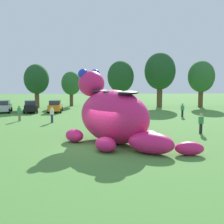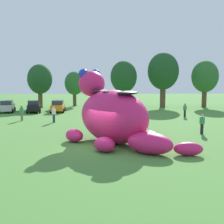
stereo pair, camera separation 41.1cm
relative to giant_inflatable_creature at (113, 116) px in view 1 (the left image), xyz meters
The scene contains 14 objects.
ground_plane 2.84m from the giant_inflatable_creature, 127.15° to the right, with size 160.00×160.00×0.00m, color #4C8438.
giant_inflatable_creature is the anchor object (origin of this frame).
car_silver 25.09m from the giant_inflatable_creature, 124.18° to the left, with size 2.41×4.31×1.72m.
car_black 23.00m from the giant_inflatable_creature, 116.63° to the left, with size 2.50×4.35×1.72m.
car_orange 21.85m from the giant_inflatable_creature, 108.40° to the left, with size 2.06×4.16×1.72m.
tree_mid_left 29.55m from the giant_inflatable_creature, 111.34° to the left, with size 4.06×4.06×7.21m.
tree_centre_left 31.16m from the giant_inflatable_creature, 99.84° to the left, with size 3.46×3.46×6.13m.
tree_centre 27.56m from the giant_inflatable_creature, 83.41° to the left, with size 4.39×4.39×7.80m.
tree_centre_right 29.60m from the giant_inflatable_creature, 70.36° to the left, with size 5.20×5.20×9.24m.
tree_mid_right 32.03m from the giant_inflatable_creature, 58.13° to the left, with size 4.44×4.44×7.88m.
spectator_near_inflatable 17.20m from the giant_inflatable_creature, 55.88° to the left, with size 0.38×0.26×1.71m.
spectator_mid_field 8.34m from the giant_inflatable_creature, 21.42° to the left, with size 0.38×0.26×1.71m.
spectator_wandering 15.43m from the giant_inflatable_creature, 129.10° to the left, with size 0.38×0.26×1.71m.
spectator_far_side 11.97m from the giant_inflatable_creature, 119.54° to the left, with size 0.38×0.26×1.71m.
Camera 1 is at (-0.21, -18.82, 4.50)m, focal length 45.84 mm.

